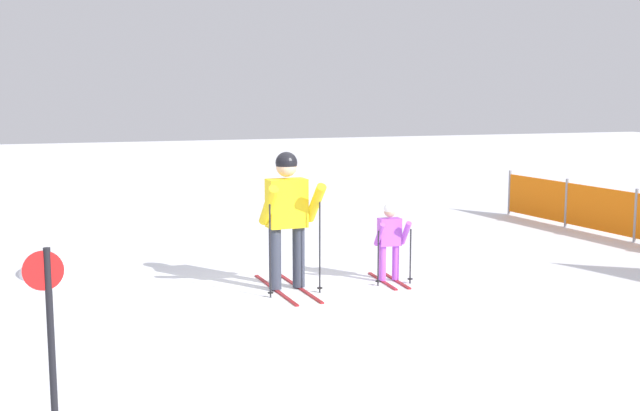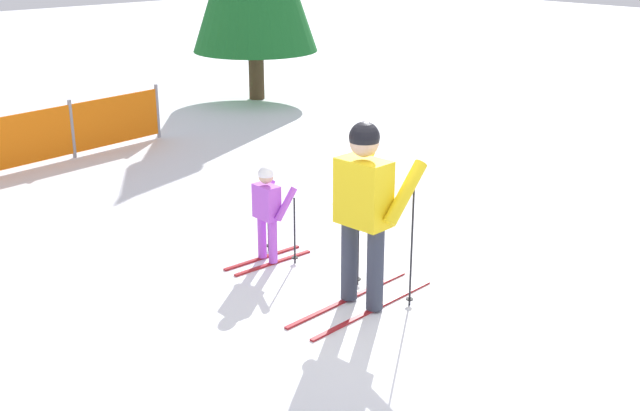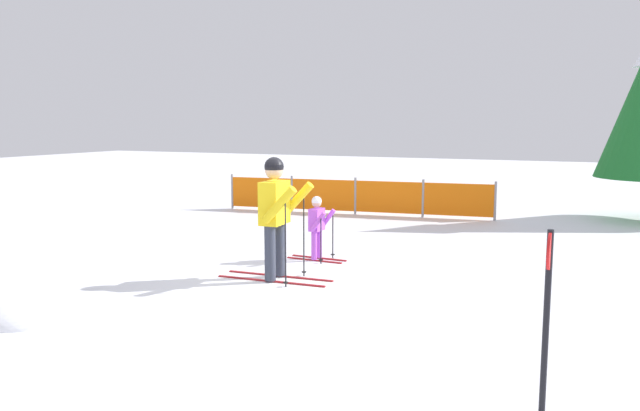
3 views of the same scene
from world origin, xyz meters
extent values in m
plane|color=white|center=(0.00, 0.00, 0.00)|extent=(60.00, 60.00, 0.00)
cube|color=maroon|center=(-0.11, 0.32, 0.01)|extent=(1.66, 0.14, 0.02)
cube|color=maroon|center=(-0.09, 0.00, 0.01)|extent=(1.66, 0.14, 0.02)
cylinder|color=#333847|center=(-0.11, 0.32, 0.41)|extent=(0.16, 0.16, 0.79)
cylinder|color=#333847|center=(-0.09, 0.00, 0.41)|extent=(0.16, 0.16, 0.79)
cube|color=yellow|center=(-0.10, 0.16, 1.12)|extent=(0.31, 0.51, 0.61)
cylinder|color=yellow|center=(0.10, 0.48, 1.13)|extent=(0.53, 0.15, 0.54)
cylinder|color=yellow|center=(0.13, -0.13, 1.13)|extent=(0.53, 0.15, 0.54)
sphere|color=#D8AD8C|center=(-0.10, 0.16, 1.58)|extent=(0.26, 0.26, 0.26)
sphere|color=black|center=(-0.10, 0.16, 1.63)|extent=(0.28, 0.28, 0.28)
cylinder|color=black|center=(0.20, 0.50, 0.61)|extent=(0.02, 0.02, 1.23)
cylinder|color=black|center=(0.20, 0.50, 0.06)|extent=(0.07, 0.07, 0.01)
cylinder|color=black|center=(0.23, -0.15, 0.61)|extent=(0.02, 0.02, 1.23)
cylinder|color=black|center=(0.23, -0.15, 0.06)|extent=(0.07, 0.07, 0.01)
cube|color=maroon|center=(-0.08, 1.66, 0.01)|extent=(0.99, 0.07, 0.02)
cube|color=maroon|center=(-0.09, 1.47, 0.01)|extent=(0.99, 0.07, 0.02)
cylinder|color=#B24CD8|center=(-0.08, 1.66, 0.25)|extent=(0.09, 0.09, 0.47)
cylinder|color=#B24CD8|center=(-0.09, 1.47, 0.25)|extent=(0.09, 0.09, 0.47)
cube|color=#B24CD8|center=(-0.08, 1.57, 0.67)|extent=(0.18, 0.30, 0.36)
cylinder|color=#B24CD8|center=(0.03, 1.74, 0.67)|extent=(0.29, 0.08, 0.34)
cylinder|color=#B24CD8|center=(0.02, 1.38, 0.67)|extent=(0.29, 0.08, 0.34)
sphere|color=#D8AD8C|center=(-0.08, 1.57, 0.95)|extent=(0.16, 0.16, 0.16)
sphere|color=white|center=(-0.08, 1.57, 0.97)|extent=(0.16, 0.16, 0.16)
cylinder|color=black|center=(0.11, 1.79, 0.36)|extent=(0.02, 0.02, 0.73)
cylinder|color=black|center=(0.11, 1.79, 0.06)|extent=(0.07, 0.07, 0.01)
cylinder|color=black|center=(0.10, 1.33, 0.36)|extent=(0.02, 0.02, 0.73)
cylinder|color=black|center=(0.10, 1.33, 0.06)|extent=(0.07, 0.07, 0.01)
cylinder|color=gray|center=(0.31, 6.74, 0.45)|extent=(0.06, 0.06, 0.90)
cylinder|color=gray|center=(1.94, 6.94, 0.45)|extent=(0.06, 0.06, 0.90)
cube|color=orange|center=(-0.51, 6.64, 0.45)|extent=(1.64, 0.23, 0.76)
cube|color=orange|center=(1.13, 6.84, 0.45)|extent=(1.64, 0.23, 0.76)
cylinder|color=#4C3823|center=(5.18, 8.35, 0.49)|extent=(0.31, 0.31, 0.99)
camera|label=1|loc=(9.53, -2.57, 2.55)|focal=45.00mm
camera|label=2|loc=(-5.02, -4.57, 3.36)|focal=45.00mm
camera|label=3|loc=(4.10, -7.57, 2.26)|focal=35.00mm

